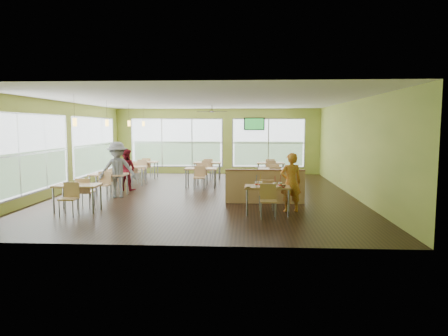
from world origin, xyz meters
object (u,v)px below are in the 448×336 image
Objects in this scene: main_table at (267,191)px; food_basket at (282,185)px; half_wall_divider at (265,186)px; man_plaid at (291,182)px.

main_table reaches higher than food_basket.
man_plaid is at bearing -60.41° from half_wall_divider.
man_plaid is 7.16× the size of food_basket.
half_wall_divider is 1.48× the size of man_plaid.
half_wall_divider is 10.56× the size of food_basket.
food_basket is at bearing -1.33° from main_table.
main_table is 1.45m from half_wall_divider.
half_wall_divider is (0.00, 1.45, -0.11)m from main_table.
half_wall_divider is at bearing 104.82° from food_basket.
man_plaid is at bearing 49.38° from food_basket.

